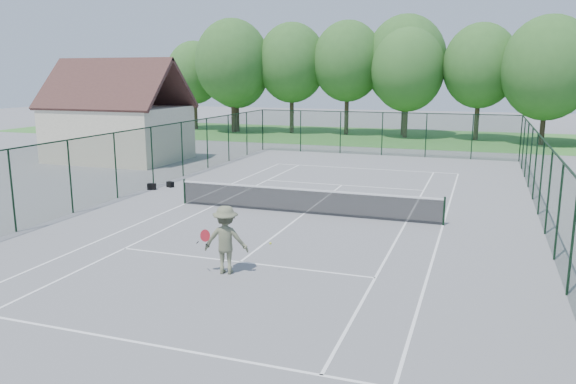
% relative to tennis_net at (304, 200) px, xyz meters
% --- Properties ---
extents(ground, '(140.00, 140.00, 0.00)m').
position_rel_tennis_net_xyz_m(ground, '(0.00, 0.00, -0.58)').
color(ground, gray).
rests_on(ground, ground).
extents(grass_far, '(80.00, 16.00, 0.01)m').
position_rel_tennis_net_xyz_m(grass_far, '(0.00, 30.00, -0.57)').
color(grass_far, '#438736').
rests_on(grass_far, ground).
extents(court_lines, '(11.05, 23.85, 0.01)m').
position_rel_tennis_net_xyz_m(court_lines, '(0.00, 0.00, -0.57)').
color(court_lines, white).
rests_on(court_lines, ground).
extents(tennis_net, '(11.08, 0.08, 1.10)m').
position_rel_tennis_net_xyz_m(tennis_net, '(0.00, 0.00, 0.00)').
color(tennis_net, black).
rests_on(tennis_net, ground).
extents(fence_enclosure, '(18.05, 36.05, 3.02)m').
position_rel_tennis_net_xyz_m(fence_enclosure, '(0.00, 0.00, 0.98)').
color(fence_enclosure, '#173B1E').
rests_on(fence_enclosure, ground).
extents(utility_building, '(8.60, 6.27, 6.63)m').
position_rel_tennis_net_xyz_m(utility_building, '(-16.00, 10.00, 2.54)').
color(utility_building, beige).
rests_on(utility_building, ground).
extents(tree_line_far, '(39.40, 6.40, 9.70)m').
position_rel_tennis_net_xyz_m(tree_line_far, '(0.00, 30.00, 5.42)').
color(tree_line_far, '#3F2D22').
rests_on(tree_line_far, ground).
extents(sports_bag_a, '(0.44, 0.34, 0.31)m').
position_rel_tennis_net_xyz_m(sports_bag_a, '(-8.58, 2.18, -0.42)').
color(sports_bag_a, black).
rests_on(sports_bag_a, ground).
extents(sports_bag_b, '(0.42, 0.34, 0.28)m').
position_rel_tennis_net_xyz_m(sports_bag_b, '(-8.06, 3.04, -0.43)').
color(sports_bag_b, black).
rests_on(sports_bag_b, ground).
extents(tennis_player, '(2.10, 0.99, 1.96)m').
position_rel_tennis_net_xyz_m(tennis_player, '(0.01, -7.37, 0.41)').
color(tennis_player, '#676A4D').
rests_on(tennis_player, ground).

